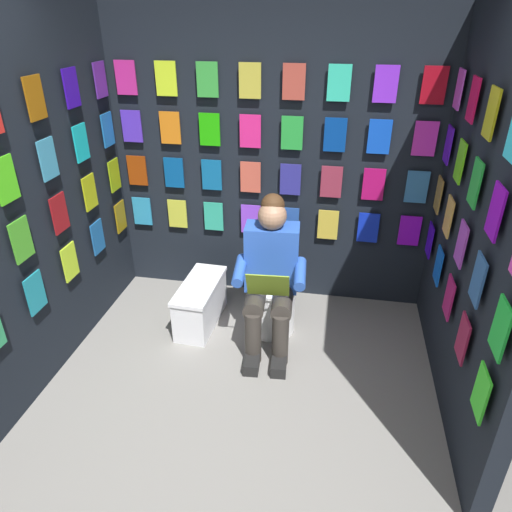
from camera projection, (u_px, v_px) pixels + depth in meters
ground_plane at (212, 483)px, 2.61m from camera, size 30.00×30.00×0.00m
display_wall_back at (272, 164)px, 3.88m from camera, size 2.79×0.14×2.41m
display_wall_left at (480, 230)px, 2.72m from camera, size 0.14×2.07×2.41m
display_wall_right at (46, 199)px, 3.16m from camera, size 0.14×2.07×2.41m
toilet at (272, 290)px, 3.79m from camera, size 0.42×0.57×0.77m
person_reading at (270, 275)px, 3.46m from camera, size 0.54×0.70×1.19m
comic_longbox_near at (201, 303)px, 3.86m from camera, size 0.30×0.67×0.38m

